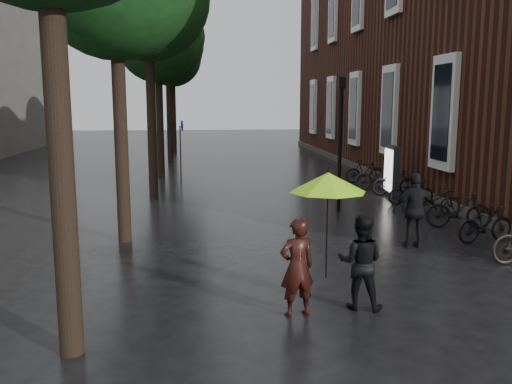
{
  "coord_description": "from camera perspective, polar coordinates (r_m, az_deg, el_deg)",
  "views": [
    {
      "loc": [
        -2.24,
        -6.04,
        3.34
      ],
      "look_at": [
        -1.04,
        5.68,
        1.37
      ],
      "focal_mm": 38.0,
      "sensor_mm": 36.0,
      "label": 1
    }
  ],
  "objects": [
    {
      "name": "cycle_sign",
      "position": [
        23.98,
        -7.88,
        5.43
      ],
      "size": [
        0.13,
        0.46,
        2.55
      ],
      "rotation": [
        0.0,
        0.0,
        0.21
      ],
      "color": "#262628",
      "rests_on": "ground"
    },
    {
      "name": "person_black",
      "position": [
        8.99,
        10.95,
        -7.26
      ],
      "size": [
        0.91,
        0.81,
        1.55
      ],
      "primitive_type": "imported",
      "rotation": [
        0.0,
        0.0,
        2.79
      ],
      "color": "black",
      "rests_on": "ground"
    },
    {
      "name": "ground",
      "position": [
        7.25,
        13.51,
        -18.21
      ],
      "size": [
        120.0,
        120.0,
        0.0
      ],
      "primitive_type": "plane",
      "color": "black"
    },
    {
      "name": "person_burgundy",
      "position": [
        8.56,
        4.34,
        -7.9
      ],
      "size": [
        0.64,
        0.5,
        1.57
      ],
      "primitive_type": "imported",
      "rotation": [
        0.0,
        0.0,
        3.37
      ],
      "color": "black",
      "rests_on": "ground"
    },
    {
      "name": "street_trees",
      "position": [
        22.22,
        -10.81,
        17.08
      ],
      "size": [
        4.33,
        34.03,
        8.91
      ],
      "color": "black",
      "rests_on": "ground"
    },
    {
      "name": "lime_umbrella",
      "position": [
        8.36,
        7.58,
        1.01
      ],
      "size": [
        1.2,
        1.2,
        1.76
      ],
      "rotation": [
        0.0,
        0.0,
        -0.26
      ],
      "color": "black",
      "rests_on": "ground"
    },
    {
      "name": "parked_bicycles",
      "position": [
        17.64,
        16.89,
        -0.25
      ],
      "size": [
        1.9,
        12.05,
        1.04
      ],
      "color": "black",
      "rests_on": "ground"
    },
    {
      "name": "pedestrian_walking",
      "position": [
        12.95,
        16.4,
        -1.89
      ],
      "size": [
        1.05,
        0.49,
        1.75
      ],
      "primitive_type": "imported",
      "rotation": [
        0.0,
        0.0,
        3.08
      ],
      "color": "black",
      "rests_on": "ground"
    },
    {
      "name": "lamp_post",
      "position": [
        16.51,
        8.88,
        6.32
      ],
      "size": [
        0.21,
        0.21,
        4.05
      ],
      "rotation": [
        0.0,
        0.0,
        -0.33
      ],
      "color": "black",
      "rests_on": "ground"
    },
    {
      "name": "brick_building",
      "position": [
        28.61,
        21.22,
        14.18
      ],
      "size": [
        10.2,
        33.2,
        12.0
      ],
      "color": "#38160F",
      "rests_on": "ground"
    },
    {
      "name": "ad_lightbox",
      "position": [
        19.79,
        14.1,
        2.14
      ],
      "size": [
        0.28,
        1.2,
        1.81
      ],
      "rotation": [
        0.0,
        0.0,
        -0.09
      ],
      "color": "black",
      "rests_on": "ground"
    }
  ]
}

